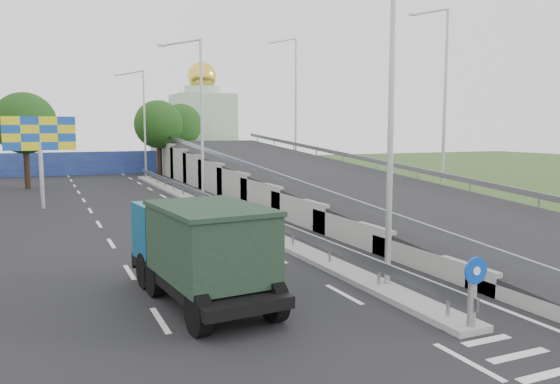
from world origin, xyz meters
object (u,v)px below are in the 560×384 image
lamp_post_far (142,118)px  sign_bollard (473,292)px  lamp_post_near (386,93)px  church (203,124)px  billboard (40,139)px  lamp_post_mid (199,112)px  dump_truck (200,247)px

lamp_post_far → sign_bollard: bearing=-90.1°
sign_bollard → lamp_post_near: size_ratio=0.17×
lamp_post_near → church: bearing=79.6°
lamp_post_far → billboard: (-9.11, -18.00, -1.62)m
sign_bollard → billboard: bearing=109.2°
lamp_post_mid → dump_truck: (-5.23, -18.78, -4.26)m
lamp_post_mid → church: size_ratio=0.73×
sign_bollard → dump_truck: size_ratio=0.26×
lamp_post_mid → dump_truck: bearing=-105.5°
billboard → dump_truck: (3.88, -20.78, -2.64)m
lamp_post_near → billboard: 23.87m
church → sign_bollard: bearing=-99.8°
lamp_post_mid → lamp_post_far: bearing=90.0°
church → lamp_post_near: bearing=-100.4°
sign_bollard → dump_truck: 7.20m
lamp_post_mid → church: 35.41m
lamp_post_far → dump_truck: size_ratio=1.55×
lamp_post_near → lamp_post_mid: (0.00, 20.00, 0.00)m
lamp_post_mid → lamp_post_far: (0.00, 20.00, 0.00)m
lamp_post_near → billboard: (-9.11, 22.00, -1.62)m
lamp_post_far → church: church is taller
lamp_post_near → lamp_post_mid: size_ratio=1.00×
sign_bollard → lamp_post_near: bearing=88.4°
sign_bollard → church: 58.84m
lamp_post_mid → billboard: lamp_post_mid is taller
lamp_post_near → dump_truck: bearing=166.9°
sign_bollard → lamp_post_far: 44.08m
lamp_post_near → church: church is taller
lamp_post_near → lamp_post_mid: bearing=90.0°
dump_truck → lamp_post_mid: bearing=69.1°
dump_truck → lamp_post_near: bearing=-18.5°
lamp_post_near → dump_truck: size_ratio=1.55×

